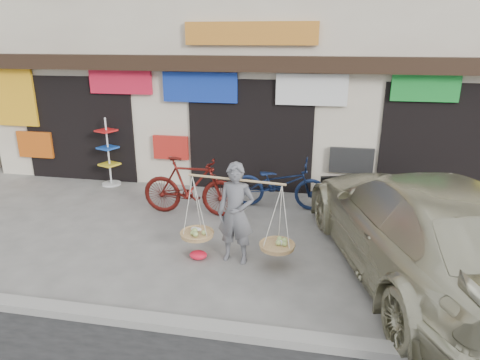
% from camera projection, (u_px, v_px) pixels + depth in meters
% --- Properties ---
extents(ground, '(70.00, 70.00, 0.00)m').
position_uv_depth(ground, '(216.00, 256.00, 7.45)').
color(ground, gray).
rests_on(ground, ground).
extents(kerb, '(70.00, 0.25, 0.12)m').
position_uv_depth(kerb, '(180.00, 325.00, 5.57)').
color(kerb, gray).
rests_on(kerb, ground).
extents(shophouse_block, '(14.00, 6.32, 7.00)m').
position_uv_depth(shophouse_block, '(268.00, 43.00, 12.33)').
color(shophouse_block, beige).
rests_on(shophouse_block, ground).
extents(street_vendor, '(1.97, 0.74, 1.73)m').
position_uv_depth(street_vendor, '(236.00, 217.00, 7.05)').
color(street_vendor, slate).
rests_on(street_vendor, ground).
extents(bike_1, '(2.11, 0.60, 1.27)m').
position_uv_depth(bike_1, '(191.00, 186.00, 9.00)').
color(bike_1, '#4E110D').
rests_on(bike_1, ground).
extents(bike_2, '(2.12, 0.75, 1.11)m').
position_uv_depth(bike_2, '(279.00, 184.00, 9.41)').
color(bike_2, '#101D3E').
rests_on(bike_2, ground).
extents(suv, '(3.81, 6.23, 1.69)m').
position_uv_depth(suv, '(421.00, 226.00, 6.61)').
color(suv, '#BFBB9A').
rests_on(suv, ground).
extents(display_rack, '(0.54, 0.54, 1.74)m').
position_uv_depth(display_rack, '(109.00, 158.00, 10.83)').
color(display_rack, silver).
rests_on(display_rack, ground).
extents(red_bag, '(0.31, 0.25, 0.14)m').
position_uv_depth(red_bag, '(198.00, 255.00, 7.33)').
color(red_bag, red).
rests_on(red_bag, ground).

